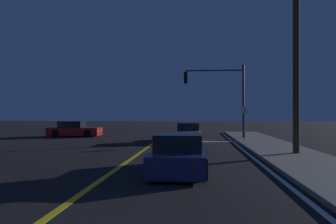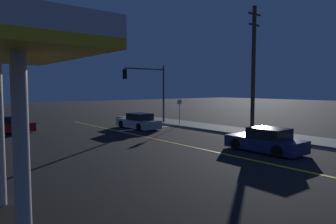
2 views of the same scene
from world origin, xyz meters
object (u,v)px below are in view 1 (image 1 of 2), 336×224
(traffic_signal_near_right, at_px, (221,89))
(street_sign_corner, at_px, (245,118))
(utility_pole_right, at_px, (296,50))
(car_side_waiting_navy, at_px, (179,155))
(car_lead_oncoming_red, at_px, (74,130))
(car_distant_tail_silver, at_px, (188,133))

(traffic_signal_near_right, distance_m, street_sign_corner, 3.83)
(traffic_signal_near_right, bearing_deg, utility_pole_right, 105.78)
(car_side_waiting_navy, xyz_separation_m, car_lead_oncoming_red, (-10.03, 16.78, 0.00))
(car_lead_oncoming_red, xyz_separation_m, traffic_signal_near_right, (12.53, -2.08, 3.30))
(car_side_waiting_navy, relative_size, street_sign_corner, 1.77)
(car_distant_tail_silver, height_order, traffic_signal_near_right, traffic_signal_near_right)
(utility_pole_right, distance_m, street_sign_corner, 7.97)
(car_distant_tail_silver, distance_m, street_sign_corner, 4.17)
(traffic_signal_near_right, height_order, street_sign_corner, traffic_signal_near_right)
(traffic_signal_near_right, bearing_deg, car_lead_oncoming_red, -9.43)
(car_side_waiting_navy, xyz_separation_m, street_sign_corner, (3.90, 11.89, 1.09))
(car_distant_tail_silver, xyz_separation_m, street_sign_corner, (3.92, -0.95, 1.09))
(car_side_waiting_navy, height_order, traffic_signal_near_right, traffic_signal_near_right)
(street_sign_corner, bearing_deg, car_distant_tail_silver, 166.31)
(car_lead_oncoming_red, height_order, traffic_signal_near_right, traffic_signal_near_right)
(car_distant_tail_silver, distance_m, car_lead_oncoming_red, 10.76)
(car_distant_tail_silver, height_order, street_sign_corner, street_sign_corner)
(utility_pole_right, bearing_deg, street_sign_corner, 101.16)
(car_side_waiting_navy, distance_m, car_lead_oncoming_red, 19.54)
(car_lead_oncoming_red, relative_size, utility_pole_right, 0.46)
(traffic_signal_near_right, bearing_deg, car_distant_tail_silver, 36.25)
(car_lead_oncoming_red, bearing_deg, car_distant_tail_silver, 67.10)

